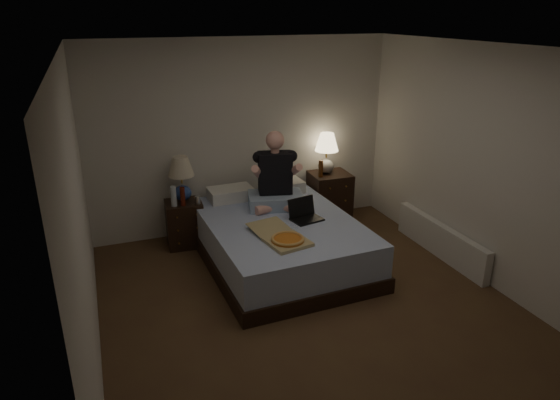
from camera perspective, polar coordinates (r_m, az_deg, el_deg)
name	(u,v)px	position (r m, az deg, el deg)	size (l,w,h in m)	color
floor	(312,310)	(5.10, 3.69, -12.39)	(4.00, 4.50, 0.00)	brown
ceiling	(319,49)	(4.28, 4.49, 16.87)	(4.00, 4.50, 0.00)	white
wall_back	(243,137)	(6.56, -4.24, 7.22)	(4.00, 2.50, 0.00)	silver
wall_front	(498,332)	(2.88, 23.64, -13.63)	(4.00, 2.50, 0.00)	silver
wall_left	(80,223)	(4.16, -21.86, -2.50)	(4.50, 2.50, 0.00)	silver
wall_right	(490,169)	(5.64, 22.87, 3.33)	(4.50, 2.50, 0.00)	silver
bed	(280,241)	(5.84, 0.02, -4.74)	(1.62, 2.16, 0.54)	#5D79BB
nightstand_left	(185,224)	(6.37, -10.84, -2.66)	(0.44, 0.40, 0.58)	black
nightstand_right	(329,197)	(7.02, 5.66, 0.36)	(0.53, 0.48, 0.69)	black
lamp_left	(182,179)	(6.25, -11.19, 2.40)	(0.32, 0.32, 0.56)	#294798
lamp_right	(326,153)	(6.85, 5.33, 5.33)	(0.32, 0.32, 0.56)	gray
water_bottle	(174,196)	(6.12, -12.07, 0.42)	(0.07, 0.07, 0.25)	silver
soda_can	(198,200)	(6.16, -9.40, 0.00)	(0.07, 0.07, 0.10)	#B8B7B3
beer_bottle_left	(183,196)	(6.13, -11.07, 0.40)	(0.06, 0.06, 0.23)	#52170B
beer_bottle_right	(321,169)	(6.73, 4.68, 3.60)	(0.06, 0.06, 0.23)	#52280B
person	(276,170)	(5.96, -0.51, 3.42)	(0.66, 0.52, 0.93)	black
laptop	(307,211)	(5.68, 3.12, -1.22)	(0.34, 0.28, 0.24)	black
pizza_box	(288,240)	(5.15, 0.88, -4.59)	(0.40, 0.76, 0.08)	tan
radiator	(441,240)	(6.33, 17.88, -4.41)	(0.10, 1.60, 0.40)	silver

